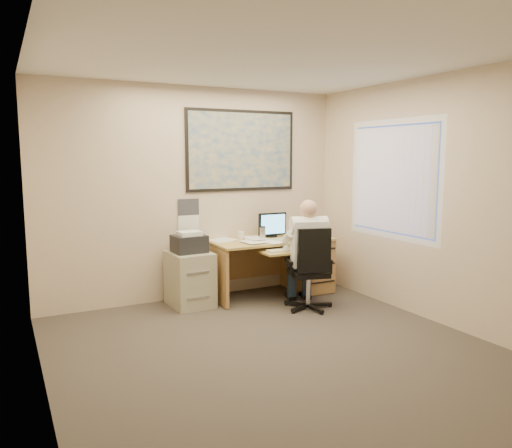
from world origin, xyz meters
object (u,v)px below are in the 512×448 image
desk (292,260)px  person (307,254)px  filing_cabinet (190,274)px  office_chair (311,285)px

desk → person: person is taller
filing_cabinet → office_chair: (1.24, -0.81, -0.10)m
desk → filing_cabinet: (-1.45, 0.01, -0.04)m
desk → filing_cabinet: bearing=179.4°
filing_cabinet → office_chair: office_chair is taller
desk → person: (-0.23, -0.72, 0.22)m
filing_cabinet → office_chair: bearing=-36.2°
filing_cabinet → person: size_ratio=0.70×
office_chair → person: (-0.01, 0.08, 0.36)m
person → office_chair: bearing=-63.3°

